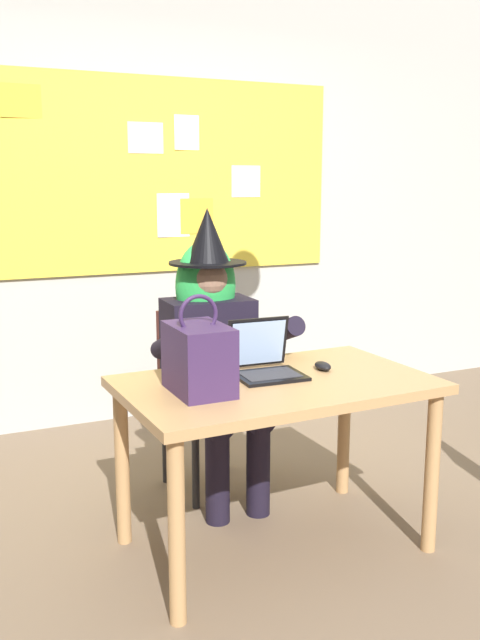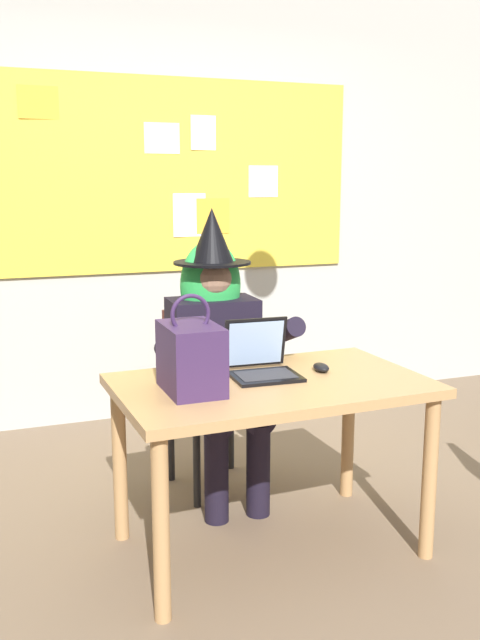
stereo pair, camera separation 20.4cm
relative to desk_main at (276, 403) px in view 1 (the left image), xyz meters
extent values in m
plane|color=#75604C|center=(0.11, 0.05, -0.63)|extent=(24.00, 24.00, 0.00)
cube|color=#B2B2AD|center=(0.11, 1.92, 0.83)|extent=(6.67, 0.10, 2.92)
cube|color=yellow|center=(0.11, 1.86, 0.92)|extent=(2.40, 0.02, 1.20)
cube|color=white|center=(0.73, 1.85, 0.89)|extent=(0.21, 0.00, 0.20)
cube|color=gold|center=(0.38, 1.85, 0.67)|extent=(0.23, 0.00, 0.23)
cube|color=gold|center=(-0.68, 1.85, 1.33)|extent=(0.23, 0.01, 0.19)
cube|color=white|center=(0.32, 1.85, 1.19)|extent=(0.17, 0.01, 0.21)
cube|color=white|center=(0.22, 1.85, 0.67)|extent=(0.22, 0.01, 0.27)
cube|color=#F4E0C6|center=(0.05, 1.85, 1.15)|extent=(0.22, 0.00, 0.19)
cube|color=tan|center=(0.00, 0.00, 0.08)|extent=(1.26, 0.78, 0.04)
cylinder|color=tan|center=(-0.55, -0.33, -0.29)|extent=(0.06, 0.06, 0.69)
cylinder|color=tan|center=(0.57, -0.30, -0.29)|extent=(0.06, 0.06, 0.69)
cylinder|color=tan|center=(-0.57, 0.30, -0.29)|extent=(0.06, 0.06, 0.69)
cylinder|color=tan|center=(0.55, 0.33, -0.29)|extent=(0.06, 0.06, 0.69)
cube|color=#4C1E19|center=(-0.02, 0.65, -0.21)|extent=(0.46, 0.46, 0.04)
cube|color=#4C1E19|center=(-0.04, 0.84, 0.03)|extent=(0.38, 0.08, 0.45)
cylinder|color=#262628|center=(0.16, 0.50, -0.43)|extent=(0.04, 0.04, 0.40)
cylinder|color=#262628|center=(-0.17, 0.47, -0.43)|extent=(0.04, 0.04, 0.40)
cylinder|color=#262628|center=(0.13, 0.84, -0.43)|extent=(0.04, 0.04, 0.40)
cylinder|color=#262628|center=(-0.21, 0.81, -0.43)|extent=(0.04, 0.04, 0.40)
cylinder|color=black|center=(0.07, 0.29, -0.41)|extent=(0.11, 0.11, 0.44)
cylinder|color=black|center=(-0.13, 0.30, -0.41)|extent=(0.11, 0.11, 0.44)
cylinder|color=black|center=(0.07, 0.46, -0.16)|extent=(0.16, 0.42, 0.15)
cylinder|color=black|center=(-0.13, 0.47, -0.16)|extent=(0.16, 0.42, 0.15)
cube|color=black|center=(-0.02, 0.67, 0.07)|extent=(0.43, 0.27, 0.52)
cylinder|color=black|center=(0.22, 0.44, 0.18)|extent=(0.11, 0.47, 0.24)
cylinder|color=black|center=(-0.28, 0.45, 0.18)|extent=(0.11, 0.47, 0.24)
sphere|color=#A37A60|center=(-0.02, 0.67, 0.43)|extent=(0.20, 0.20, 0.20)
ellipsoid|color=green|center=(-0.02, 0.70, 0.39)|extent=(0.31, 0.23, 0.44)
cylinder|color=black|center=(-0.02, 0.67, 0.50)|extent=(0.37, 0.37, 0.01)
cone|color=black|center=(-0.02, 0.67, 0.63)|extent=(0.21, 0.21, 0.26)
cube|color=black|center=(-0.01, 0.05, 0.10)|extent=(0.28, 0.23, 0.01)
cube|color=#333338|center=(-0.01, 0.05, 0.11)|extent=(0.24, 0.17, 0.00)
cube|color=black|center=(0.00, 0.18, 0.22)|extent=(0.28, 0.07, 0.21)
cube|color=#99B7E0|center=(0.00, 0.17, 0.22)|extent=(0.24, 0.05, 0.19)
ellipsoid|color=black|center=(0.25, 0.06, 0.11)|extent=(0.07, 0.11, 0.03)
cube|color=#38234C|center=(-0.34, -0.02, 0.23)|extent=(0.20, 0.30, 0.26)
torus|color=#38234C|center=(-0.34, -0.02, 0.40)|extent=(0.16, 0.02, 0.16)
camera|label=1|loc=(-1.27, -2.42, 0.88)|focal=39.40mm
camera|label=2|loc=(-1.09, -2.50, 0.88)|focal=39.40mm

